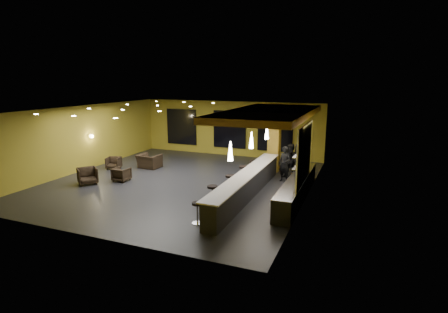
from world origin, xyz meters
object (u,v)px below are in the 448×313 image
at_px(pendant_1, 251,140).
at_px(staff_a, 284,164).
at_px(bar_counter, 247,185).
at_px(bar_stool_4, 253,166).
at_px(armchair_b, 122,174).
at_px(staff_c, 299,162).
at_px(bar_stool_3, 243,172).
at_px(pendant_2, 267,132).
at_px(column, 274,139).
at_px(bar_stool_0, 197,210).
at_px(bar_stool_2, 230,182).
at_px(armchair_d, 149,161).
at_px(prep_counter, 297,189).
at_px(pendant_0, 230,151).
at_px(armchair_a, 88,176).
at_px(armchair_c, 114,163).
at_px(bar_stool_1, 212,193).
at_px(staff_b, 291,161).

height_order(pendant_1, staff_a, pendant_1).
bearing_deg(bar_counter, bar_stool_4, 103.18).
bearing_deg(armchair_b, staff_c, -157.94).
height_order(bar_counter, staff_a, staff_a).
distance_m(bar_stool_3, bar_stool_4, 1.53).
distance_m(bar_counter, pendant_2, 3.52).
distance_m(column, staff_c, 2.23).
bearing_deg(bar_stool_0, column, 84.94).
bearing_deg(bar_stool_3, bar_stool_2, -90.77).
bearing_deg(armchair_d, prep_counter, 169.08).
relative_size(bar_counter, pendant_2, 11.43).
distance_m(pendant_0, bar_stool_3, 4.26).
bearing_deg(prep_counter, armchair_d, 165.94).
bearing_deg(pendant_0, armchair_d, 144.87).
bearing_deg(armchair_a, armchair_c, 53.18).
xyz_separation_m(column, bar_stool_1, (-0.89, -6.20, -1.21)).
height_order(bar_counter, bar_stool_3, bar_counter).
bearing_deg(pendant_2, prep_counter, -51.34).
bearing_deg(bar_counter, pendant_2, 90.00).
bearing_deg(bar_stool_3, staff_a, 30.11).
height_order(pendant_2, bar_stool_0, pendant_2).
height_order(armchair_c, armchair_d, armchair_d).
xyz_separation_m(pendant_0, armchair_d, (-6.62, 4.66, -1.97)).
distance_m(staff_b, armchair_b, 8.40).
xyz_separation_m(pendant_0, bar_stool_4, (-0.77, 5.30, -1.85)).
xyz_separation_m(armchair_a, armchair_d, (0.98, 3.71, -0.01)).
bearing_deg(bar_stool_4, bar_counter, -76.82).
bearing_deg(armchair_d, bar_stool_4, -170.59).
relative_size(staff_c, bar_stool_2, 2.20).
bearing_deg(bar_stool_1, column, 81.80).
bearing_deg(staff_a, staff_b, 99.56).
distance_m(staff_b, armchair_a, 9.90).
xyz_separation_m(armchair_d, bar_stool_0, (5.92, -5.98, 0.11)).
distance_m(pendant_2, armchair_a, 8.83).
relative_size(pendant_0, pendant_2, 1.00).
bearing_deg(pendant_0, prep_counter, 51.34).
xyz_separation_m(prep_counter, pendant_1, (-2.00, 0.00, 1.92)).
xyz_separation_m(staff_c, armchair_b, (-8.02, -3.30, -0.59)).
distance_m(armchair_c, bar_stool_0, 9.19).
relative_size(bar_stool_1, bar_stool_3, 0.99).
bearing_deg(bar_counter, staff_b, 71.77).
bearing_deg(bar_stool_1, pendant_0, -24.05).
height_order(armchair_c, bar_stool_2, bar_stool_2).
bearing_deg(armchair_a, bar_stool_1, -56.53).
relative_size(staff_b, staff_c, 0.95).
height_order(armchair_a, bar_stool_2, bar_stool_2).
xyz_separation_m(armchair_c, bar_stool_4, (7.58, 1.54, 0.17)).
relative_size(pendant_2, armchair_c, 0.97).
relative_size(armchair_b, armchair_d, 0.62).
xyz_separation_m(pendant_0, bar_stool_3, (-0.78, 3.77, -1.81)).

